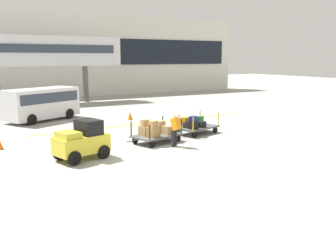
{
  "coord_description": "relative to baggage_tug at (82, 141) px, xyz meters",
  "views": [
    {
      "loc": [
        -6.69,
        -14.01,
        4.04
      ],
      "look_at": [
        1.62,
        1.09,
        0.87
      ],
      "focal_mm": 39.57,
      "sensor_mm": 36.0,
      "label": 1
    }
  ],
  "objects": [
    {
      "name": "baggage_cart_lead",
      "position": [
        3.95,
        1.18,
        -0.2
      ],
      "size": [
        3.08,
        2.01,
        1.18
      ],
      "color": "#4C4C4F",
      "rests_on": "ground_plane"
    },
    {
      "name": "terminal_building",
      "position": [
        2.72,
        25.61,
        3.55
      ],
      "size": [
        47.18,
        2.51,
        8.59
      ],
      "color": "beige",
      "rests_on": "ground_plane"
    },
    {
      "name": "baggage_cart_middle",
      "position": [
        6.74,
        2.07,
        -0.25
      ],
      "size": [
        3.08,
        2.01,
        1.1
      ],
      "color": "#4C4C4F",
      "rests_on": "ground_plane"
    },
    {
      "name": "shuttle_van",
      "position": [
        0.37,
        10.64,
        0.48
      ],
      "size": [
        5.14,
        3.88,
        2.1
      ],
      "color": "silver",
      "rests_on": "ground_plane"
    },
    {
      "name": "baggage_handler",
      "position": [
        4.35,
        0.04,
        0.11
      ],
      "size": [
        0.55,
        0.56,
        1.56
      ],
      "color": "black",
      "rests_on": "ground_plane"
    },
    {
      "name": "jet_bridge",
      "position": [
        0.54,
        19.62,
        3.83
      ],
      "size": [
        15.83,
        3.0,
        5.93
      ],
      "color": "silver",
      "rests_on": "ground_plane"
    },
    {
      "name": "baggage_tug",
      "position": [
        0.0,
        0.0,
        0.0
      ],
      "size": [
        2.33,
        1.73,
        1.58
      ],
      "color": "gold",
      "rests_on": "ground_plane"
    },
    {
      "name": "apron_lead_line",
      "position": [
        6.29,
        6.33,
        -0.75
      ],
      "size": [
        15.28,
        1.33,
        0.01
      ],
      "primitive_type": "cube",
      "rotation": [
        0.0,
        0.0,
        0.07
      ],
      "color": "yellow",
      "rests_on": "ground_plane"
    },
    {
      "name": "ground_plane",
      "position": [
        2.72,
        -0.37,
        -0.75
      ],
      "size": [
        120.0,
        120.0,
        0.0
      ],
      "primitive_type": "plane",
      "color": "#9E9B91"
    },
    {
      "name": "safety_cone_far",
      "position": [
        5.49,
        8.04,
        -0.48
      ],
      "size": [
        0.36,
        0.36,
        0.55
      ],
      "primitive_type": "cone",
      "color": "orange",
      "rests_on": "ground_plane"
    }
  ]
}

